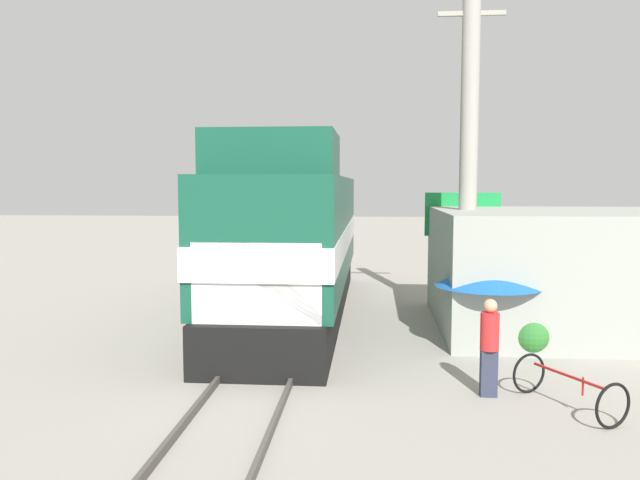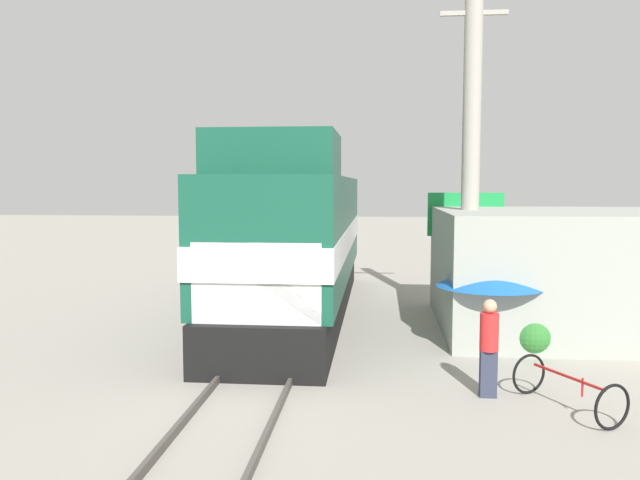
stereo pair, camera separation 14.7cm
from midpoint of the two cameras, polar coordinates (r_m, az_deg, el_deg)
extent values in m
plane|color=gray|center=(15.53, -4.06, -9.38)|extent=(120.00, 120.00, 0.00)
cube|color=#4C4742|center=(15.64, -6.69, -9.02)|extent=(0.08, 32.12, 0.15)
cube|color=#4C4742|center=(15.42, -1.39, -9.18)|extent=(0.08, 32.12, 0.15)
cube|color=black|center=(18.81, -2.42, -5.07)|extent=(2.81, 13.43, 1.11)
cube|color=#144C38|center=(18.56, -2.44, 1.14)|extent=(3.05, 12.90, 2.97)
cube|color=white|center=(18.58, -2.44, 0.23)|extent=(3.09, 13.03, 0.70)
cube|color=white|center=(13.22, -5.45, -3.41)|extent=(2.59, 1.88, 1.63)
cube|color=#144C38|center=(14.54, -4.49, 7.83)|extent=(2.87, 2.96, 0.99)
cylinder|color=#9E998E|center=(17.67, 13.21, 7.96)|extent=(0.49, 0.49, 9.61)
cube|color=#9E998E|center=(18.23, 13.46, 19.50)|extent=(1.80, 0.12, 0.12)
cylinder|color=#4C4C4C|center=(15.27, 14.86, -6.08)|extent=(0.05, 0.05, 1.93)
cone|color=#1959B2|center=(15.13, 14.93, -3.03)|extent=(2.52, 2.52, 0.57)
cube|color=#595959|center=(20.39, 12.60, -2.79)|extent=(0.12, 0.12, 2.25)
cube|color=#198C3F|center=(20.22, 12.70, 2.30)|extent=(2.36, 0.08, 1.38)
sphere|color=#2D722D|center=(15.17, 18.42, -8.21)|extent=(0.91, 0.91, 0.91)
cube|color=#2D3347|center=(12.06, 14.82, -11.67)|extent=(0.30, 0.20, 0.87)
cylinder|color=red|center=(11.87, 14.91, -8.07)|extent=(0.34, 0.34, 0.69)
sphere|color=tan|center=(11.77, 14.96, -5.84)|extent=(0.25, 0.25, 0.25)
torus|color=black|center=(11.21, 24.86, -13.59)|extent=(0.69, 0.41, 0.75)
torus|color=black|center=(12.46, 18.23, -11.49)|extent=(0.69, 0.41, 0.75)
cube|color=#A51919|center=(11.75, 21.39, -11.48)|extent=(0.80, 1.42, 0.04)
cylinder|color=#A51919|center=(11.56, 22.56, -12.25)|extent=(0.04, 0.04, 0.32)
cube|color=#999E93|center=(18.28, 23.66, -2.52)|extent=(8.37, 6.21, 3.18)
camera|label=1|loc=(0.07, -90.33, -0.03)|focal=35.00mm
camera|label=2|loc=(0.07, 89.67, 0.03)|focal=35.00mm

